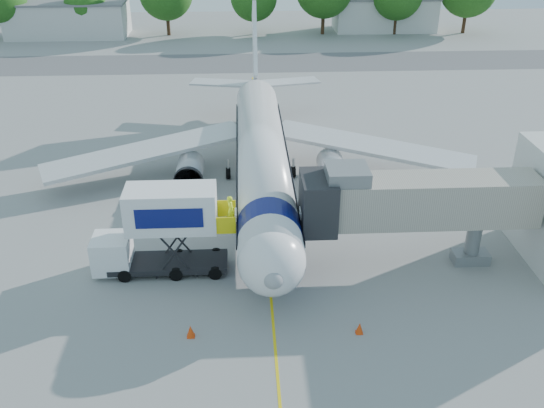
{
  "coord_description": "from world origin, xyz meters",
  "views": [
    {
      "loc": [
        -1.39,
        -37.97,
        20.59
      ],
      "look_at": [
        0.33,
        -4.74,
        3.2
      ],
      "focal_mm": 40.0,
      "sensor_mm": 36.0,
      "label": 1
    }
  ],
  "objects_px": {
    "aircraft": "(261,153)",
    "catering_hiloader": "(162,231)",
    "jet_bridge": "(405,201)",
    "ground_tug": "(319,380)"
  },
  "relations": [
    {
      "from": "jet_bridge",
      "to": "catering_hiloader",
      "type": "distance_m",
      "value": 14.34
    },
    {
      "from": "catering_hiloader",
      "to": "ground_tug",
      "type": "distance_m",
      "value": 13.3
    },
    {
      "from": "aircraft",
      "to": "jet_bridge",
      "type": "distance_m",
      "value": 13.77
    },
    {
      "from": "jet_bridge",
      "to": "catering_hiloader",
      "type": "xyz_separation_m",
      "value": [
        -14.25,
        -0.0,
        -1.58
      ]
    },
    {
      "from": "aircraft",
      "to": "ground_tug",
      "type": "bearing_deg",
      "value": -85.1
    },
    {
      "from": "aircraft",
      "to": "ground_tug",
      "type": "distance_m",
      "value": 21.66
    },
    {
      "from": "aircraft",
      "to": "jet_bridge",
      "type": "bearing_deg",
      "value": -54.3
    },
    {
      "from": "aircraft",
      "to": "catering_hiloader",
      "type": "bearing_deg",
      "value": -119.37
    },
    {
      "from": "catering_hiloader",
      "to": "ground_tug",
      "type": "relative_size",
      "value": 2.49
    },
    {
      "from": "aircraft",
      "to": "catering_hiloader",
      "type": "height_order",
      "value": "aircraft"
    }
  ]
}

